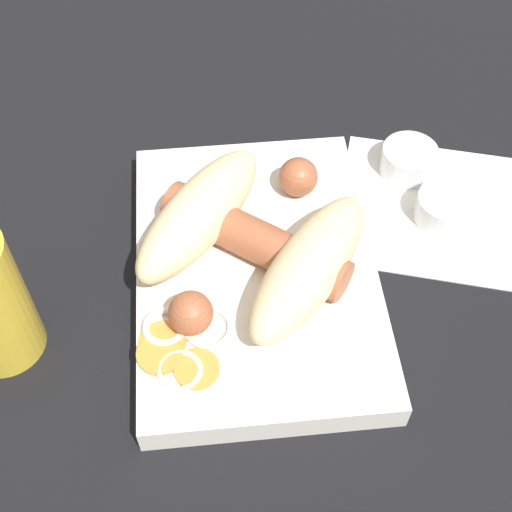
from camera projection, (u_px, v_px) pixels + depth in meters
ground_plane at (256, 282)px, 0.59m from camera, size 3.00×3.00×0.00m
food_tray at (256, 273)px, 0.58m from camera, size 0.28×0.19×0.03m
bread_roll at (253, 239)px, 0.56m from camera, size 0.22×0.21×0.05m
sausage at (248, 240)px, 0.57m from camera, size 0.16×0.15×0.03m
pickled_veggies at (179, 344)px, 0.53m from camera, size 0.08×0.08×0.01m
napkin at (427, 207)px, 0.64m from camera, size 0.20×0.20×0.00m
condiment_cup_near at (444, 210)px, 0.62m from camera, size 0.05×0.05×0.03m
condiment_cup_far at (408, 162)px, 0.66m from camera, size 0.05×0.05×0.03m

